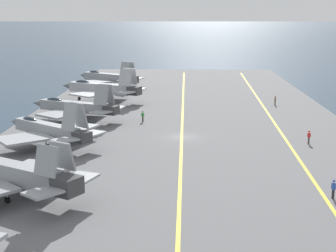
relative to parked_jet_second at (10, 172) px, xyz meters
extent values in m
plane|color=#23384C|center=(24.15, -15.64, -2.79)|extent=(2000.00, 2000.00, 0.00)
cube|color=slate|center=(24.15, -15.64, -2.59)|extent=(171.82, 51.21, 0.40)
cube|color=yellow|center=(24.15, -29.72, -2.39)|extent=(154.59, 4.39, 0.01)
cube|color=yellow|center=(24.15, -15.64, -2.39)|extent=(154.64, 0.36, 0.01)
cube|color=gray|center=(0.16, 0.27, 0.02)|extent=(7.81, 11.70, 1.83)
cube|color=#38383A|center=(-3.54, -6.14, 0.02)|extent=(2.83, 2.80, 1.56)
cube|color=gray|center=(2.90, -1.80, -0.58)|extent=(6.28, 6.55, 0.28)
cube|color=gray|center=(-3.70, -4.49, 2.25)|extent=(1.90, 2.46, 2.59)
cube|color=gray|center=(-2.04, -5.46, 2.25)|extent=(1.90, 2.46, 2.59)
cube|color=gray|center=(-5.30, -4.55, 0.02)|extent=(3.66, 3.61, 0.20)
cube|color=gray|center=(-1.29, -6.86, 0.02)|extent=(3.44, 3.17, 0.20)
cylinder|color=#B2B2B7|center=(-1.58, -0.18, -1.64)|extent=(0.16, 0.16, 1.49)
cylinder|color=black|center=(-1.58, -0.18, -2.09)|extent=(0.49, 0.63, 0.60)
cylinder|color=#B2B2B7|center=(0.64, -1.46, -1.64)|extent=(0.16, 0.16, 1.49)
cylinder|color=black|center=(0.64, -1.46, -2.09)|extent=(0.49, 0.63, 0.60)
cube|color=#93999E|center=(18.92, 1.67, -0.19)|extent=(8.26, 10.05, 1.52)
cone|color=#5B5E60|center=(23.02, 6.97, -0.19)|extent=(2.48, 2.61, 1.44)
cube|color=#38383A|center=(14.72, -3.76, -0.19)|extent=(2.52, 2.55, 1.29)
ellipsoid|color=#232D38|center=(21.06, 4.44, 0.53)|extent=(2.38, 2.73, 0.83)
cube|color=#93999E|center=(15.71, 3.65, -0.69)|extent=(7.62, 7.79, 0.28)
cube|color=#93999E|center=(21.65, -0.94, -0.69)|extent=(7.48, 6.97, 0.28)
cube|color=#93999E|center=(14.86, -2.28, 2.20)|extent=(2.11, 2.33, 3.22)
cube|color=#93999E|center=(16.12, -3.26, 2.20)|extent=(2.11, 2.33, 3.22)
cube|color=#93999E|center=(13.30, -2.07, -0.19)|extent=(3.50, 3.54, 0.20)
cube|color=#93999E|center=(16.72, -4.71, -0.19)|extent=(3.49, 3.23, 0.20)
cylinder|color=#B2B2B7|center=(21.54, 5.05, -1.67)|extent=(0.16, 0.16, 1.44)
cylinder|color=black|center=(21.54, 5.05, -2.09)|extent=(0.54, 0.61, 0.60)
cylinder|color=#B2B2B7|center=(17.36, 1.39, -1.67)|extent=(0.16, 0.16, 1.44)
cylinder|color=black|center=(17.36, 1.39, -2.09)|extent=(0.54, 0.61, 0.60)
cylinder|color=#B2B2B7|center=(19.04, 0.09, -1.67)|extent=(0.16, 0.16, 1.44)
cylinder|color=black|center=(19.04, 0.09, -2.09)|extent=(0.54, 0.61, 0.60)
cube|color=gray|center=(34.71, 1.64, -0.15)|extent=(6.10, 11.52, 1.57)
cone|color=#5B5E60|center=(37.42, 7.98, -0.15)|extent=(2.25, 2.65, 1.49)
cube|color=#38383A|center=(31.94, -4.84, -0.15)|extent=(2.41, 2.48, 1.33)
ellipsoid|color=#232D38|center=(36.13, 4.96, 0.59)|extent=(1.93, 2.99, 0.86)
cube|color=gray|center=(31.16, 2.73, -0.66)|extent=(7.74, 7.60, 0.28)
cube|color=gray|center=(37.95, -0.17, -0.66)|extent=(6.56, 5.99, 0.28)
cube|color=gray|center=(31.68, -3.34, 2.18)|extent=(1.75, 2.44, 3.06)
cube|color=gray|center=(33.20, -3.98, 2.18)|extent=(1.75, 2.44, 3.06)
cube|color=gray|center=(30.12, -3.54, -0.15)|extent=(3.57, 3.41, 0.20)
cube|color=gray|center=(34.13, -5.26, -0.15)|extent=(3.24, 2.82, 0.20)
cylinder|color=#B2B2B7|center=(36.44, 5.70, -1.66)|extent=(0.16, 0.16, 1.45)
cylinder|color=black|center=(36.44, 5.70, -2.09)|extent=(0.44, 0.64, 0.60)
cylinder|color=#B2B2B7|center=(33.23, 0.97, -1.66)|extent=(0.16, 0.16, 1.45)
cylinder|color=black|center=(33.23, 0.97, -2.09)|extent=(0.44, 0.64, 0.60)
cylinder|color=#B2B2B7|center=(35.24, 0.11, -1.66)|extent=(0.16, 0.16, 1.45)
cylinder|color=black|center=(35.24, 0.11, -2.09)|extent=(0.44, 0.64, 0.60)
cube|color=#A8AAAF|center=(52.22, 0.33, 0.24)|extent=(6.82, 12.52, 1.81)
cone|color=#5B5E60|center=(55.22, 7.18, 0.24)|extent=(2.55, 2.92, 1.72)
cube|color=#38383A|center=(49.14, -6.69, 0.24)|extent=(2.74, 2.75, 1.53)
ellipsoid|color=#232D38|center=(53.79, 3.91, 1.10)|extent=(2.17, 3.27, 0.99)
cube|color=#A8AAAF|center=(48.61, 1.43, -0.34)|extent=(7.92, 7.89, 0.28)
cube|color=#A8AAAF|center=(55.48, -1.58, -0.34)|extent=(6.55, 6.45, 0.28)
cube|color=#A8AAAF|center=(48.84, -5.03, 2.73)|extent=(1.86, 2.62, 3.12)
cube|color=#A8AAAF|center=(50.57, -5.79, 2.73)|extent=(1.86, 2.62, 3.12)
cube|color=#A8AAAF|center=(47.25, -5.29, 0.24)|extent=(3.68, 3.58, 0.20)
cube|color=#A8AAAF|center=(51.46, -7.13, 0.24)|extent=(3.30, 3.03, 0.20)
cylinder|color=#B2B2B7|center=(54.14, 4.71, -1.52)|extent=(0.16, 0.16, 1.73)
cylinder|color=black|center=(54.14, 4.71, -2.09)|extent=(0.44, 0.64, 0.60)
cylinder|color=#B2B2B7|center=(50.54, -0.36, -1.52)|extent=(0.16, 0.16, 1.73)
cylinder|color=black|center=(50.54, -0.36, -2.09)|extent=(0.44, 0.64, 0.60)
cylinder|color=#B2B2B7|center=(52.85, -1.38, -1.52)|extent=(0.16, 0.16, 1.73)
cylinder|color=black|center=(52.85, -1.38, -2.09)|extent=(0.44, 0.64, 0.60)
cube|color=gray|center=(71.03, 1.75, -0.02)|extent=(7.97, 11.41, 1.77)
cone|color=#5B5E60|center=(74.79, 7.84, -0.02)|extent=(2.66, 2.87, 1.68)
cube|color=#38383A|center=(67.19, -4.48, -0.02)|extent=(2.78, 2.77, 1.51)
ellipsoid|color=#232D38|center=(73.00, 4.93, 0.82)|extent=(2.40, 3.06, 0.97)
cube|color=gray|center=(67.87, 3.21, -0.60)|extent=(7.40, 7.40, 0.28)
cube|color=gray|center=(73.76, -0.42, -0.60)|extent=(6.51, 6.63, 0.28)
cube|color=gray|center=(67.10, -2.86, 2.34)|extent=(2.00, 2.46, 2.91)
cube|color=gray|center=(68.68, -3.84, 2.34)|extent=(2.00, 2.46, 2.91)
cube|color=gray|center=(65.51, -2.86, -0.02)|extent=(3.64, 3.60, 0.20)
cube|color=gray|center=(69.40, -5.26, -0.02)|extent=(3.46, 3.20, 0.20)
cylinder|color=#B2B2B7|center=(73.44, 5.64, -1.65)|extent=(0.16, 0.16, 1.48)
cylinder|color=black|center=(73.44, 5.64, -2.09)|extent=(0.50, 0.63, 0.60)
cylinder|color=#B2B2B7|center=(69.32, 1.34, -1.65)|extent=(0.16, 0.16, 1.48)
cylinder|color=black|center=(69.32, 1.34, -2.09)|extent=(0.50, 0.63, 0.60)
cylinder|color=#B2B2B7|center=(71.43, 0.04, -1.65)|extent=(0.16, 0.16, 1.48)
cylinder|color=black|center=(71.43, 0.04, -2.09)|extent=(0.50, 0.63, 0.60)
cylinder|color=#232328|center=(0.67, -29.80, -1.95)|extent=(0.24, 0.24, 0.88)
cube|color=#284CB2|center=(0.67, -29.80, -1.20)|extent=(0.43, 0.35, 0.61)
sphere|color=tan|center=(0.67, -29.80, -0.77)|extent=(0.22, 0.22, 0.22)
sphere|color=#284CB2|center=(0.67, -29.80, -0.71)|extent=(0.24, 0.24, 0.24)
cylinder|color=#4C473D|center=(49.50, -32.67, -1.93)|extent=(0.24, 0.24, 0.93)
cube|color=brown|center=(49.50, -32.67, -1.19)|extent=(0.44, 0.35, 0.54)
sphere|color=#9E7051|center=(49.50, -32.67, -0.79)|extent=(0.22, 0.22, 0.22)
sphere|color=brown|center=(49.50, -32.67, -0.73)|extent=(0.24, 0.24, 0.24)
cylinder|color=#4C473D|center=(20.87, -32.23, -1.93)|extent=(0.24, 0.24, 0.92)
cube|color=red|center=(20.87, -32.23, -1.19)|extent=(0.45, 0.38, 0.55)
sphere|color=tan|center=(20.87, -32.23, -0.78)|extent=(0.22, 0.22, 0.22)
sphere|color=red|center=(20.87, -32.23, -0.72)|extent=(0.24, 0.24, 0.24)
cylinder|color=#383328|center=(34.04, -9.44, -1.96)|extent=(0.24, 0.24, 0.85)
cube|color=green|center=(34.04, -9.44, -1.25)|extent=(0.44, 0.46, 0.56)
sphere|color=#9E7051|center=(34.04, -9.44, -0.84)|extent=(0.22, 0.22, 0.22)
sphere|color=green|center=(34.04, -9.44, -0.78)|extent=(0.24, 0.24, 0.24)
camera|label=1|loc=(-44.72, -16.12, 14.40)|focal=55.00mm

